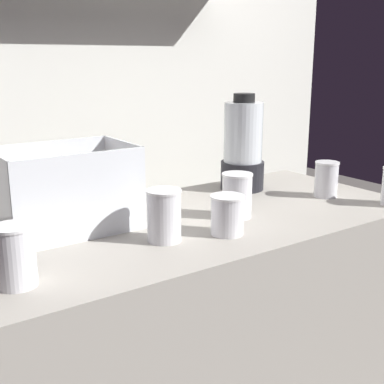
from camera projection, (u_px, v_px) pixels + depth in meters
The scene contains 9 objects.
counter at pixel (192, 354), 1.60m from camera, with size 1.40×0.64×0.90m, color #9E998E.
back_wall_unit at pixel (82, 82), 2.00m from camera, with size 2.60×0.24×2.50m.
carrot_display_bin at pixel (67, 204), 1.38m from camera, with size 0.36×0.24×0.23m.
blender_pitcher at pixel (243, 148), 1.79m from camera, with size 0.15×0.15×0.34m.
juice_cup_beet_far_left at pixel (15, 259), 1.04m from camera, with size 0.09×0.09×0.13m.
juice_cup_orange_left at pixel (164, 218), 1.29m from camera, with size 0.09×0.09×0.13m.
juice_cup_pomegranate_middle at pixel (228, 217), 1.35m from camera, with size 0.09×0.09×0.11m.
juice_cup_beet_right at pixel (237, 198), 1.49m from camera, with size 0.09×0.09×0.13m.
juice_cup_orange_far_right at pixel (326, 181), 1.71m from camera, with size 0.08×0.08×0.12m.
Camera 1 is at (-0.81, -1.17, 1.36)m, focal length 47.56 mm.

